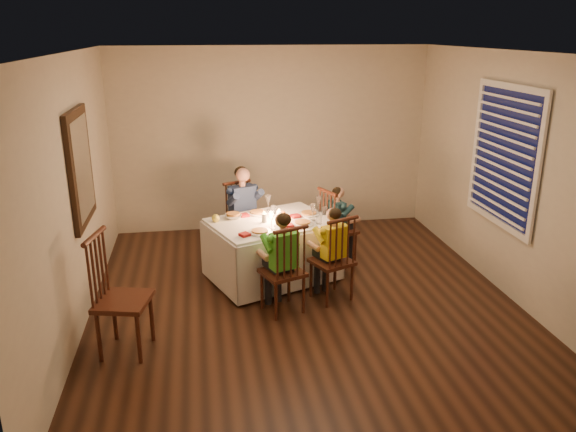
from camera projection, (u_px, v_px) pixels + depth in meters
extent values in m
plane|color=black|center=(304.00, 300.00, 6.11)|extent=(5.00, 5.00, 0.00)
cube|color=#B8AF9D|center=(74.00, 195.00, 5.35)|extent=(0.02, 5.00, 2.60)
cube|color=#B8AF9D|center=(510.00, 176.00, 6.04)|extent=(0.02, 5.00, 2.60)
cube|color=#B8AF9D|center=(272.00, 140.00, 8.04)|extent=(4.50, 0.02, 2.60)
plane|color=white|center=(306.00, 52.00, 5.28)|extent=(5.00, 5.00, 0.00)
cube|color=white|center=(272.00, 222.00, 6.44)|extent=(1.59, 1.37, 0.04)
cube|color=white|center=(253.00, 237.00, 6.94)|extent=(1.30, 0.51, 0.66)
cube|color=white|center=(293.00, 264.00, 6.14)|extent=(1.30, 0.51, 0.66)
cube|color=white|center=(321.00, 239.00, 6.87)|extent=(0.37, 0.94, 0.66)
cube|color=white|center=(218.00, 261.00, 6.22)|extent=(0.37, 0.94, 0.66)
cylinder|color=silver|center=(258.00, 213.00, 6.67)|extent=(0.34, 0.34, 0.02)
cylinder|color=silver|center=(260.00, 232.00, 6.05)|extent=(0.34, 0.34, 0.02)
cylinder|color=silver|center=(303.00, 223.00, 6.32)|extent=(0.34, 0.34, 0.02)
cylinder|color=silver|center=(309.00, 214.00, 6.64)|extent=(0.34, 0.34, 0.02)
cylinder|color=white|center=(264.00, 218.00, 6.37)|extent=(0.06, 0.06, 0.10)
cylinder|color=white|center=(279.00, 215.00, 6.46)|extent=(0.06, 0.06, 0.10)
sphere|color=yellow|center=(216.00, 218.00, 6.38)|extent=(0.09, 0.09, 0.09)
sphere|color=orange|center=(283.00, 214.00, 6.54)|extent=(0.08, 0.08, 0.08)
imported|color=silver|center=(233.00, 217.00, 6.50)|extent=(0.21, 0.21, 0.05)
cube|color=black|center=(80.00, 167.00, 5.57)|extent=(0.05, 0.95, 1.15)
cube|color=white|center=(83.00, 167.00, 5.58)|extent=(0.01, 0.78, 0.98)
cube|color=black|center=(505.00, 156.00, 6.07)|extent=(0.01, 1.20, 1.40)
cube|color=white|center=(504.00, 156.00, 6.07)|extent=(0.03, 1.34, 1.54)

